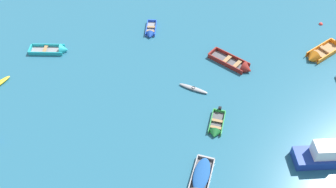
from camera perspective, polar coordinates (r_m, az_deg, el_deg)
The scene contains 9 objects.
rowboat_grey_foreground_center at distance 27.76m, azimuth 4.95°, elevation -13.76°, with size 2.84×4.09×1.29m.
rowboat_orange_far_back at distance 40.17m, azimuth 22.44°, elevation 5.69°, with size 4.70×3.41×1.39m.
rowboat_maroon_cluster_outer at distance 36.64m, azimuth 11.10°, elevation 4.35°, with size 4.13×4.38×1.37m.
motor_launch_deep_blue_near_left at distance 31.36m, azimuth 24.80°, elevation -8.67°, with size 6.43×2.29×2.27m.
rowboat_green_midfield_left at distance 30.93m, azimuth 7.48°, elevation -5.38°, with size 2.13×3.15×1.01m.
rowboat_turquoise_back_row_center at distance 39.54m, azimuth -16.98°, elevation 6.62°, with size 4.15×1.97×1.25m.
kayak_grey_cluster_inner at distance 33.91m, azimuth 4.00°, elevation 0.88°, with size 2.61×1.99×0.27m.
rowboat_blue_far_left at distance 40.27m, azimuth -2.76°, elevation 9.62°, with size 1.60×3.21×0.95m.
mooring_buoy_between_boats_left at distance 45.12m, azimuth 22.81°, elevation 10.03°, with size 0.44×0.44×0.44m, color red.
Camera 1 is at (-3.41, -4.56, 24.33)m, focal length 38.90 mm.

